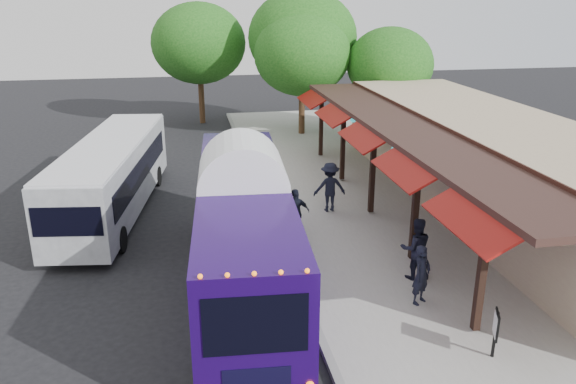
{
  "coord_description": "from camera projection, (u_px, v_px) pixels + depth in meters",
  "views": [
    {
      "loc": [
        -2.8,
        -14.74,
        7.86
      ],
      "look_at": [
        0.32,
        2.28,
        1.8
      ],
      "focal_mm": 35.0,
      "sensor_mm": 36.0,
      "label": 1
    }
  ],
  "objects": [
    {
      "name": "station_shelter",
      "position": [
        489.0,
        164.0,
        21.28
      ],
      "size": [
        8.15,
        20.0,
        3.6
      ],
      "color": "tan",
      "rests_on": "ground"
    },
    {
      "name": "tree_mid",
      "position": [
        302.0,
        37.0,
        33.29
      ],
      "size": [
        6.48,
        6.48,
        8.3
      ],
      "color": "#382314",
      "rests_on": "ground"
    },
    {
      "name": "sign_board",
      "position": [
        496.0,
        327.0,
        12.43
      ],
      "size": [
        0.24,
        0.49,
        1.14
      ],
      "rotation": [
        0.0,
        0.0,
        -0.4
      ],
      "color": "black",
      "rests_on": "sidewalk"
    },
    {
      "name": "city_bus",
      "position": [
        112.0,
        174.0,
        21.09
      ],
      "size": [
        3.64,
        10.58,
        2.79
      ],
      "rotation": [
        0.0,
        0.0,
        -0.14
      ],
      "color": "gray",
      "rests_on": "ground"
    },
    {
      "name": "ped_b",
      "position": [
        416.0,
        248.0,
        15.95
      ],
      "size": [
        0.97,
        0.8,
        1.83
      ],
      "primitive_type": "imported",
      "rotation": [
        0.0,
        0.0,
        3.02
      ],
      "color": "black",
      "rests_on": "sidewalk"
    },
    {
      "name": "ped_a",
      "position": [
        422.0,
        275.0,
        14.66
      ],
      "size": [
        0.72,
        0.66,
        1.64
      ],
      "primitive_type": "imported",
      "rotation": [
        0.0,
        0.0,
        0.61
      ],
      "color": "black",
      "rests_on": "sidewalk"
    },
    {
      "name": "tree_left",
      "position": [
        302.0,
        54.0,
        31.85
      ],
      "size": [
        5.53,
        5.53,
        7.07
      ],
      "color": "#382314",
      "rests_on": "ground"
    },
    {
      "name": "tree_right",
      "position": [
        390.0,
        65.0,
        31.75
      ],
      "size": [
        4.91,
        4.91,
        6.28
      ],
      "color": "#382314",
      "rests_on": "ground"
    },
    {
      "name": "ped_d",
      "position": [
        330.0,
        187.0,
        21.02
      ],
      "size": [
        1.23,
        0.72,
        1.88
      ],
      "primitive_type": "imported",
      "rotation": [
        0.0,
        0.0,
        3.13
      ],
      "color": "black",
      "rests_on": "sidewalk"
    },
    {
      "name": "ped_c",
      "position": [
        296.0,
        213.0,
        18.75
      ],
      "size": [
        1.05,
        0.61,
        1.69
      ],
      "primitive_type": "imported",
      "rotation": [
        0.0,
        0.0,
        3.35
      ],
      "color": "black",
      "rests_on": "sidewalk"
    },
    {
      "name": "sidewalk",
      "position": [
        401.0,
        213.0,
        21.29
      ],
      "size": [
        10.0,
        40.0,
        0.15
      ],
      "primitive_type": "cube",
      "color": "#9E9B93",
      "rests_on": "ground"
    },
    {
      "name": "ground",
      "position": [
        291.0,
        274.0,
        16.75
      ],
      "size": [
        90.0,
        90.0,
        0.0
      ],
      "primitive_type": "plane",
      "color": "black",
      "rests_on": "ground"
    },
    {
      "name": "coach_bus",
      "position": [
        244.0,
        229.0,
        15.23
      ],
      "size": [
        3.04,
        11.09,
        3.51
      ],
      "rotation": [
        0.0,
        0.0,
        -0.07
      ],
      "color": "#200650",
      "rests_on": "ground"
    },
    {
      "name": "tree_far",
      "position": [
        199.0,
        43.0,
        35.12
      ],
      "size": [
        5.91,
        5.91,
        7.57
      ],
      "color": "#382314",
      "rests_on": "ground"
    },
    {
      "name": "curb",
      "position": [
        272.0,
        222.0,
        20.45
      ],
      "size": [
        0.2,
        40.0,
        0.16
      ],
      "primitive_type": "cube",
      "color": "gray",
      "rests_on": "ground"
    }
  ]
}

